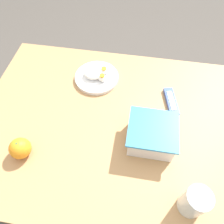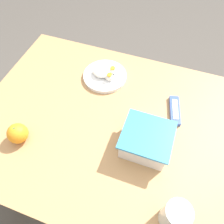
# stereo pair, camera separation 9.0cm
# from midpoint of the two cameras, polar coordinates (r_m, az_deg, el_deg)

# --- Properties ---
(ground_plane) EXTENTS (10.00, 10.00, 0.00)m
(ground_plane) POSITION_cam_midpoint_polar(r_m,az_deg,el_deg) (1.59, 0.89, -17.59)
(ground_plane) COLOR #4C4742
(table) EXTENTS (1.27, 0.85, 0.75)m
(table) POSITION_cam_midpoint_polar(r_m,az_deg,el_deg) (0.99, 1.38, -6.70)
(table) COLOR #AD7F51
(table) RESTS_ON ground_plane
(food_container) EXTENTS (0.18, 0.17, 0.10)m
(food_container) POSITION_cam_midpoint_polar(r_m,az_deg,el_deg) (0.83, 7.22, -6.31)
(food_container) COLOR white
(food_container) RESTS_ON table
(orange_fruit) EXTENTS (0.08, 0.08, 0.08)m
(orange_fruit) POSITION_cam_midpoint_polar(r_m,az_deg,el_deg) (0.89, -25.59, -8.78)
(orange_fruit) COLOR orange
(orange_fruit) RESTS_ON table
(rice_plate) EXTENTS (0.20, 0.20, 0.05)m
(rice_plate) POSITION_cam_midpoint_polar(r_m,az_deg,el_deg) (1.04, -6.53, 9.08)
(rice_plate) COLOR white
(rice_plate) RESTS_ON table
(candy_bar) EXTENTS (0.07, 0.15, 0.02)m
(candy_bar) POSITION_cam_midpoint_polar(r_m,az_deg,el_deg) (0.97, 12.69, 2.47)
(candy_bar) COLOR #334C9E
(candy_bar) RESTS_ON table
(drinking_glass) EXTENTS (0.08, 0.08, 0.12)m
(drinking_glass) POSITION_cam_midpoint_polar(r_m,az_deg,el_deg) (0.76, 17.38, -21.78)
(drinking_glass) COLOR silver
(drinking_glass) RESTS_ON table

